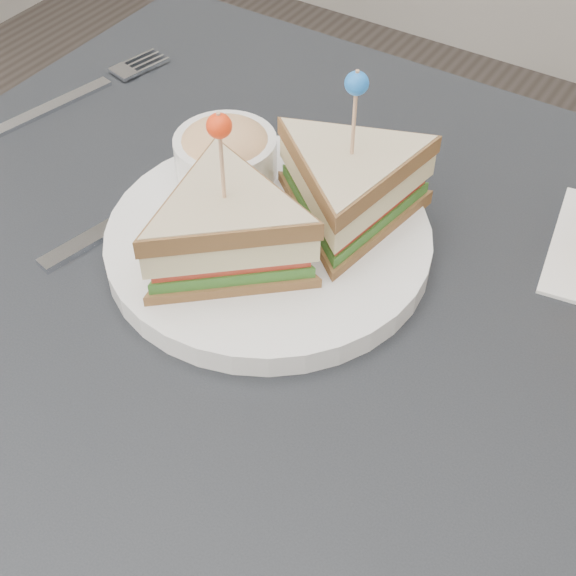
{
  "coord_description": "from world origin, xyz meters",
  "views": [
    {
      "loc": [
        0.21,
        -0.31,
        1.19
      ],
      "look_at": [
        0.01,
        0.01,
        0.8
      ],
      "focal_mm": 50.0,
      "sensor_mm": 36.0,
      "label": 1
    }
  ],
  "objects": [
    {
      "name": "cutlery_knife",
      "position": [
        -0.17,
        0.06,
        0.75
      ],
      "size": [
        0.06,
        0.21,
        0.01
      ],
      "rotation": [
        0.0,
        0.0,
        -0.22
      ],
      "color": "silver",
      "rests_on": "table"
    },
    {
      "name": "table",
      "position": [
        0.0,
        0.0,
        0.67
      ],
      "size": [
        0.8,
        0.8,
        0.75
      ],
      "color": "black",
      "rests_on": "ground"
    },
    {
      "name": "cutlery_fork",
      "position": [
        -0.33,
        0.18,
        0.75
      ],
      "size": [
        0.06,
        0.2,
        0.01
      ],
      "rotation": [
        0.0,
        0.0,
        -0.22
      ],
      "color": "silver",
      "rests_on": "table"
    },
    {
      "name": "plate_meal",
      "position": [
        -0.05,
        0.08,
        0.79
      ],
      "size": [
        0.3,
        0.3,
        0.15
      ],
      "rotation": [
        0.0,
        0.0,
        0.19
      ],
      "color": "white",
      "rests_on": "table"
    }
  ]
}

